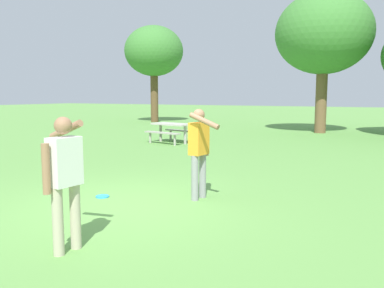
# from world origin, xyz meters

# --- Properties ---
(ground_plane) EXTENTS (120.00, 120.00, 0.00)m
(ground_plane) POSITION_xyz_m (0.00, 0.00, 0.00)
(ground_plane) COLOR #609947
(person_thrower) EXTENTS (0.66, 0.66, 1.64)m
(person_thrower) POSITION_xyz_m (1.01, 1.00, 0.96)
(person_thrower) COLOR gray
(person_thrower) RESTS_ON ground
(person_catcher) EXTENTS (0.66, 0.66, 1.64)m
(person_catcher) POSITION_xyz_m (0.68, -1.95, 0.96)
(person_catcher) COLOR #B7AD93
(person_catcher) RESTS_ON ground
(frisbee) EXTENTS (0.25, 0.25, 0.03)m
(frisbee) POSITION_xyz_m (-0.65, 0.29, 0.01)
(frisbee) COLOR #2D9EDB
(frisbee) RESTS_ON ground
(picnic_table_near) EXTENTS (1.98, 1.77, 0.77)m
(picnic_table_near) POSITION_xyz_m (-3.74, 8.19, 0.56)
(picnic_table_near) COLOR #B2ADA3
(picnic_table_near) RESTS_ON ground
(tree_tall_left) EXTENTS (3.99, 3.99, 6.53)m
(tree_tall_left) POSITION_xyz_m (-10.95, 18.08, 4.78)
(tree_tall_left) COLOR brown
(tree_tall_left) RESTS_ON ground
(tree_broad_center) EXTENTS (4.63, 4.63, 6.81)m
(tree_broad_center) POSITION_xyz_m (0.66, 15.17, 4.80)
(tree_broad_center) COLOR brown
(tree_broad_center) RESTS_ON ground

